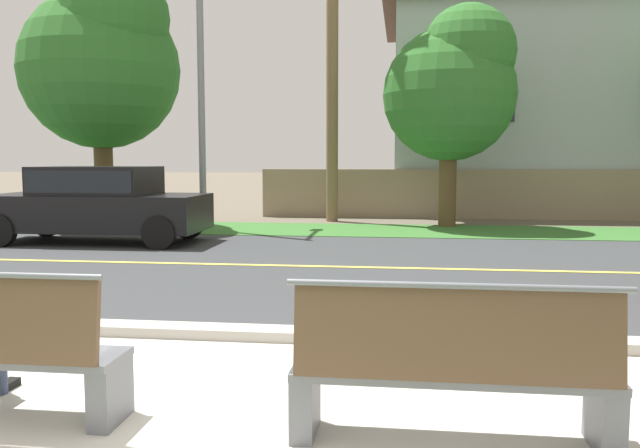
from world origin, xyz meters
TOP-DOWN VIEW (x-y plane):
  - ground_plane at (0.00, 8.00)m, footprint 140.00×140.00m
  - sidewalk_pavement at (0.00, 0.40)m, footprint 44.00×3.60m
  - curb_edge at (0.00, 2.35)m, footprint 44.00×0.30m
  - street_asphalt at (0.00, 6.50)m, footprint 52.00×8.00m
  - road_centre_line at (0.00, 6.50)m, footprint 48.00×0.14m
  - far_verge_grass at (0.00, 11.83)m, footprint 48.00×2.80m
  - bench_right at (1.50, 0.25)m, footprint 1.89×0.48m
  - car_black_far at (-4.90, 8.90)m, footprint 4.30×1.86m
  - streetlamp at (-3.49, 11.62)m, footprint 0.24×2.10m
  - shade_tree_far_left at (-6.10, 11.92)m, footprint 3.88×3.88m
  - shade_tree_left at (2.44, 12.92)m, footprint 3.27×3.27m
  - garden_wall at (3.64, 15.32)m, footprint 13.00×0.36m
  - house_across_street at (6.00, 18.51)m, footprint 10.84×6.91m

SIDE VIEW (x-z plane):
  - ground_plane at x=0.00m, z-range 0.00..0.00m
  - street_asphalt at x=0.00m, z-range 0.00..0.01m
  - sidewalk_pavement at x=0.00m, z-range 0.00..0.01m
  - far_verge_grass at x=0.00m, z-range 0.00..0.02m
  - road_centre_line at x=0.00m, z-range 0.01..0.01m
  - curb_edge at x=0.00m, z-range 0.00..0.11m
  - bench_right at x=1.50m, z-range -0.05..0.96m
  - garden_wall at x=3.64m, z-range 0.00..1.40m
  - car_black_far at x=-4.90m, z-range 0.08..1.62m
  - house_across_street at x=6.00m, z-range 0.04..6.78m
  - shade_tree_left at x=2.44m, z-range 0.80..6.20m
  - shade_tree_far_left at x=-6.10m, z-range 0.96..7.36m
  - streetlamp at x=-3.49m, z-range 0.51..8.10m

